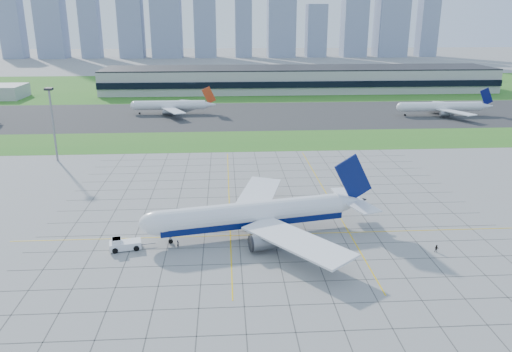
{
  "coord_description": "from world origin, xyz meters",
  "views": [
    {
      "loc": [
        -10.81,
        -108.37,
        48.84
      ],
      "look_at": [
        -2.54,
        21.14,
        7.0
      ],
      "focal_mm": 35.0,
      "sensor_mm": 36.0,
      "label": 1
    }
  ],
  "objects": [
    {
      "name": "distant_jet_1",
      "position": [
        -38.29,
        151.62,
        4.49
      ],
      "size": [
        41.88,
        42.66,
        14.08
      ],
      "color": "white",
      "rests_on": "ground"
    },
    {
      "name": "grass_median",
      "position": [
        0.0,
        90.0,
        0.02
      ],
      "size": [
        700.0,
        35.0,
        0.04
      ],
      "primitive_type": "cube",
      "color": "#2C6F1F",
      "rests_on": "ground"
    },
    {
      "name": "asphalt_taxiway",
      "position": [
        0.0,
        145.0,
        0.03
      ],
      "size": [
        700.0,
        75.0,
        0.04
      ],
      "primitive_type": "cube",
      "color": "#383838",
      "rests_on": "ground"
    },
    {
      "name": "apron_markings",
      "position": [
        0.43,
        11.09,
        0.02
      ],
      "size": [
        120.0,
        130.0,
        0.03
      ],
      "color": "#474744",
      "rests_on": "ground"
    },
    {
      "name": "distant_jet_2",
      "position": [
        100.36,
        138.24,
        4.49
      ],
      "size": [
        47.77,
        42.66,
        14.08
      ],
      "color": "white",
      "rests_on": "ground"
    },
    {
      "name": "crew_far",
      "position": [
        34.38,
        -13.44,
        0.87
      ],
      "size": [
        1.04,
        0.95,
        1.74
      ],
      "primitive_type": "imported",
      "rotation": [
        0.0,
        0.0,
        -0.44
      ],
      "color": "black",
      "rests_on": "ground"
    },
    {
      "name": "light_mast",
      "position": [
        -70.0,
        65.0,
        16.18
      ],
      "size": [
        2.5,
        2.5,
        25.6
      ],
      "color": "gray",
      "rests_on": "ground"
    },
    {
      "name": "crew_near",
      "position": [
        -21.61,
        -7.47,
        0.85
      ],
      "size": [
        0.55,
        0.7,
        1.71
      ],
      "primitive_type": "imported",
      "rotation": [
        0.0,
        0.0,
        1.33
      ],
      "color": "black",
      "rests_on": "ground"
    },
    {
      "name": "ground",
      "position": [
        0.0,
        0.0,
        0.0
      ],
      "size": [
        1400.0,
        1400.0,
        0.0
      ],
      "primitive_type": "plane",
      "color": "#969590",
      "rests_on": "ground"
    },
    {
      "name": "grass_far",
      "position": [
        0.0,
        255.0,
        0.02
      ],
      "size": [
        700.0,
        145.0,
        0.04
      ],
      "primitive_type": "cube",
      "color": "#2C6F1F",
      "rests_on": "ground"
    },
    {
      "name": "airliner",
      "position": [
        -4.42,
        -1.34,
        4.83
      ],
      "size": [
        55.45,
        55.63,
        17.65
      ],
      "rotation": [
        0.0,
        0.0,
        0.21
      ],
      "color": "white",
      "rests_on": "ground"
    },
    {
      "name": "city_skyline",
      "position": [
        -8.71,
        520.0,
        59.09
      ],
      "size": [
        523.0,
        32.4,
        160.0
      ],
      "color": "#8390AC",
      "rests_on": "ground"
    },
    {
      "name": "terminal",
      "position": [
        40.0,
        229.87,
        7.89
      ],
      "size": [
        260.0,
        43.0,
        15.8
      ],
      "color": "#B7B7B2",
      "rests_on": "ground"
    },
    {
      "name": "pushback_tug",
      "position": [
        -33.37,
        -7.64,
        1.22
      ],
      "size": [
        9.97,
        4.56,
        2.74
      ],
      "rotation": [
        0.0,
        0.0,
        0.21
      ],
      "color": "white",
      "rests_on": "ground"
    }
  ]
}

